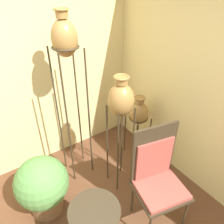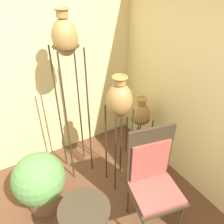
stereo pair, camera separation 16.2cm
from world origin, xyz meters
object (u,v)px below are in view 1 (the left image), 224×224
(vase_stand_tall, at_px, (65,46))
(vase_stand_medium, at_px, (121,102))
(vase_stand_short, at_px, (139,114))
(potted_plant, at_px, (43,186))
(chair, at_px, (157,174))

(vase_stand_tall, xyz_separation_m, vase_stand_medium, (0.35, -0.50, -0.55))
(vase_stand_short, bearing_deg, potted_plant, -174.28)
(vase_stand_tall, height_order, vase_stand_short, vase_stand_tall)
(vase_stand_medium, height_order, chair, vase_stand_medium)
(chair, bearing_deg, potted_plant, 156.59)
(vase_stand_short, distance_m, potted_plant, 1.56)
(vase_stand_short, bearing_deg, vase_stand_tall, 167.30)
(vase_stand_medium, relative_size, chair, 1.30)
(vase_stand_tall, distance_m, chair, 1.63)
(vase_stand_short, distance_m, chair, 1.04)
(vase_stand_tall, relative_size, chair, 1.81)
(vase_stand_medium, bearing_deg, vase_stand_short, 27.86)
(vase_stand_medium, relative_size, vase_stand_short, 1.55)
(vase_stand_tall, relative_size, vase_stand_medium, 1.39)
(vase_stand_medium, bearing_deg, potted_plant, 171.70)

